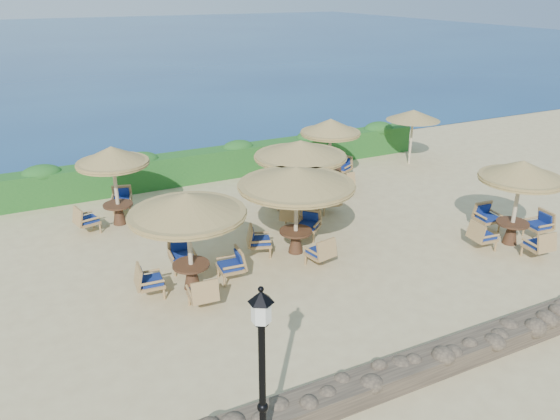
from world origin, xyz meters
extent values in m
plane|color=#CAB680|center=(0.00, 0.00, 0.00)|extent=(120.00, 120.00, 0.00)
plane|color=navy|center=(0.00, 70.00, 0.00)|extent=(160.00, 160.00, 0.00)
cube|color=#194E19|center=(0.00, 7.20, 0.60)|extent=(18.00, 0.90, 1.20)
cube|color=brown|center=(0.00, -6.20, 0.22)|extent=(15.00, 0.65, 0.44)
cylinder|color=black|center=(-4.80, -6.80, 1.55)|extent=(0.11, 0.11, 2.40)
cylinder|color=silver|center=(-4.80, -6.80, 2.98)|extent=(0.30, 0.30, 0.36)
cone|color=black|center=(-4.80, -6.80, 3.22)|extent=(0.40, 0.40, 0.18)
cylinder|color=beige|center=(7.80, 5.20, 1.10)|extent=(0.10, 0.10, 2.20)
cone|color=olive|center=(7.80, 5.20, 2.18)|extent=(2.30, 2.30, 0.45)
cylinder|color=beige|center=(-4.10, -0.82, 1.20)|extent=(0.12, 0.12, 2.40)
cone|color=olive|center=(-4.10, -0.82, 2.38)|extent=(2.98, 2.98, 0.55)
cylinder|color=olive|center=(-4.10, -0.82, 2.10)|extent=(2.92, 2.92, 0.14)
cylinder|color=#4C2D1B|center=(-4.10, -0.82, 0.68)|extent=(0.96, 0.96, 0.06)
cone|color=#4C2D1B|center=(-4.10, -0.82, 0.33)|extent=(0.44, 0.44, 0.64)
cylinder|color=beige|center=(-0.72, -0.20, 1.20)|extent=(0.12, 0.12, 2.40)
cone|color=olive|center=(-0.72, -0.20, 2.38)|extent=(3.37, 3.37, 0.55)
cylinder|color=olive|center=(-0.72, -0.20, 2.10)|extent=(3.31, 3.31, 0.14)
cylinder|color=#4C2D1B|center=(-0.72, -0.20, 0.68)|extent=(0.96, 0.96, 0.06)
cone|color=#4C2D1B|center=(-0.72, -0.20, 0.33)|extent=(0.44, 0.44, 0.64)
cylinder|color=beige|center=(5.44, -2.57, 1.20)|extent=(0.12, 0.12, 2.40)
cone|color=olive|center=(5.44, -2.57, 2.38)|extent=(2.43, 2.43, 0.55)
cylinder|color=olive|center=(5.44, -2.57, 2.10)|extent=(2.39, 2.39, 0.14)
cylinder|color=#4C2D1B|center=(5.44, -2.57, 0.68)|extent=(0.96, 0.96, 0.06)
cone|color=#4C2D1B|center=(5.44, -2.57, 0.33)|extent=(0.44, 0.44, 0.64)
cylinder|color=beige|center=(-4.97, 4.22, 1.20)|extent=(0.12, 0.12, 2.40)
cone|color=olive|center=(-4.97, 4.22, 2.38)|extent=(2.31, 2.31, 0.55)
cylinder|color=olive|center=(-4.97, 4.22, 2.10)|extent=(2.26, 2.26, 0.14)
cylinder|color=#4C2D1B|center=(-4.97, 4.22, 0.68)|extent=(0.96, 0.96, 0.06)
cone|color=#4C2D1B|center=(-4.97, 4.22, 0.33)|extent=(0.44, 0.44, 0.64)
cylinder|color=beige|center=(0.70, 2.21, 1.20)|extent=(0.12, 0.12, 2.40)
cone|color=olive|center=(0.70, 2.21, 2.38)|extent=(3.09, 3.09, 0.55)
cylinder|color=olive|center=(0.70, 2.21, 2.10)|extent=(3.03, 3.03, 0.14)
cylinder|color=#4C2D1B|center=(0.70, 2.21, 0.68)|extent=(0.96, 0.96, 0.06)
cone|color=#4C2D1B|center=(0.70, 2.21, 0.33)|extent=(0.44, 0.44, 0.64)
cylinder|color=beige|center=(3.19, 4.42, 1.20)|extent=(0.12, 0.12, 2.40)
cone|color=olive|center=(3.19, 4.42, 2.38)|extent=(2.31, 2.31, 0.55)
cylinder|color=olive|center=(3.19, 4.42, 2.10)|extent=(2.27, 2.27, 0.14)
cylinder|color=#4C2D1B|center=(3.19, 4.42, 0.68)|extent=(0.96, 0.96, 0.06)
cone|color=#4C2D1B|center=(3.19, 4.42, 0.33)|extent=(0.44, 0.44, 0.64)
camera|label=1|loc=(-7.54, -12.96, 7.36)|focal=35.00mm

